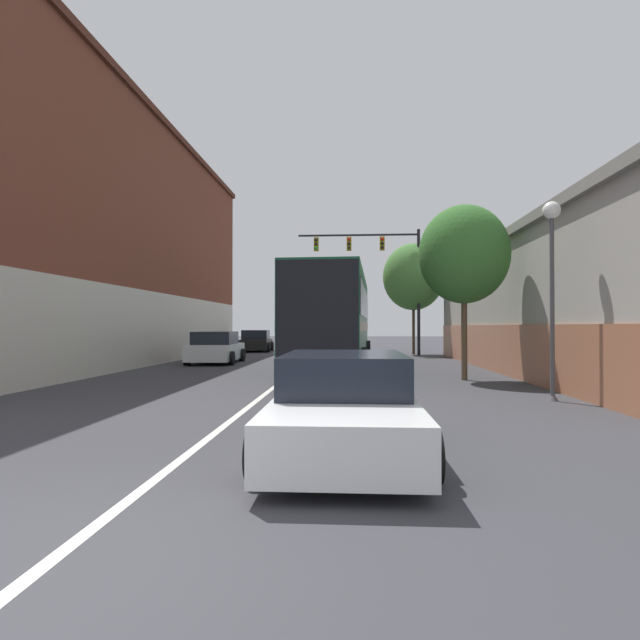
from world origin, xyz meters
TOP-DOWN VIEW (x-y plane):
  - ground_plane at (0.00, 0.00)m, footprint 160.00×160.00m
  - lane_center_line at (0.00, 15.06)m, footprint 0.14×42.12m
  - building_left_brick at (-10.26, 18.92)m, footprint 7.88×26.95m
  - building_right_storefront at (11.85, 15.58)m, footprint 9.13×21.32m
  - bus at (1.43, 17.34)m, footprint 3.28×12.35m
  - hatchback_foreground at (2.07, 3.64)m, footprint 2.13×4.50m
  - parked_car_left_near at (-4.08, 19.23)m, footprint 2.27×4.10m
  - parked_car_left_mid at (-4.28, 29.82)m, footprint 2.28×3.91m
  - traffic_signal_gantry at (3.83, 26.11)m, footprint 7.16×0.36m
  - street_lamp at (6.74, 8.39)m, footprint 0.40×0.40m
  - street_tree_near at (5.71, 12.71)m, footprint 2.84×2.56m
  - street_tree_far at (5.85, 26.99)m, footprint 3.66×3.30m

SIDE VIEW (x-z plane):
  - ground_plane at x=0.00m, z-range 0.00..0.00m
  - lane_center_line at x=0.00m, z-range 0.00..0.01m
  - hatchback_foreground at x=2.07m, z-range -0.03..1.28m
  - parked_car_left_mid at x=-4.28m, z-range -0.04..1.39m
  - parked_car_left_near at x=-4.08m, z-range -0.04..1.41m
  - bus at x=1.43m, z-range 0.22..3.96m
  - building_right_storefront at x=11.85m, z-range 0.12..5.13m
  - street_lamp at x=6.74m, z-range 0.80..5.37m
  - street_tree_near at x=5.71m, z-range 1.20..6.74m
  - street_tree_far at x=5.85m, z-range 1.32..8.02m
  - traffic_signal_gantry at x=3.83m, z-range 1.73..9.11m
  - building_left_brick at x=-10.26m, z-range 0.11..11.39m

